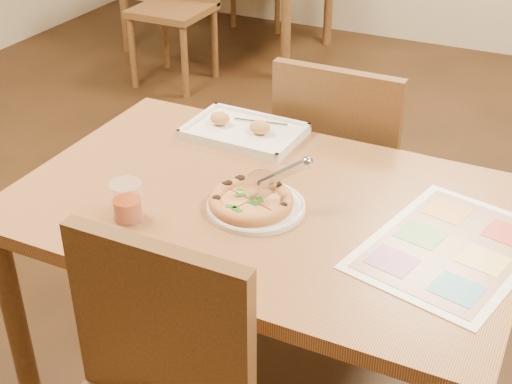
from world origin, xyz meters
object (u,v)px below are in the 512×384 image
at_px(glass_tumbler, 127,203).
at_px(pizza_cutter, 275,177).
at_px(chair_far, 342,155).
at_px(appetizer_tray, 244,132).
at_px(pizza, 251,201).
at_px(plate, 256,207).
at_px(dining_table, 266,227).
at_px(menu, 451,248).

bearing_deg(glass_tumbler, pizza_cutter, 34.18).
height_order(chair_far, appetizer_tray, chair_far).
xyz_separation_m(chair_far, pizza, (-0.01, -0.66, 0.18)).
bearing_deg(chair_far, plate, 89.59).
bearing_deg(pizza, chair_far, 88.75).
xyz_separation_m(dining_table, glass_tumbler, (-0.27, -0.23, 0.13)).
relative_size(chair_far, pizza_cutter, 3.49).
bearing_deg(dining_table, appetizer_tray, 125.58).
distance_m(dining_table, pizza_cutter, 0.18).
bearing_deg(pizza_cutter, pizza, 176.41).
height_order(chair_far, plate, chair_far).
xyz_separation_m(pizza, appetizer_tray, (-0.21, 0.37, -0.01)).
distance_m(plate, pizza, 0.02).
relative_size(glass_tumbler, menu, 0.21).
height_order(pizza, glass_tumbler, glass_tumbler).
height_order(chair_far, pizza, chair_far).
xyz_separation_m(pizza, glass_tumbler, (-0.26, -0.17, 0.02)).
bearing_deg(chair_far, menu, 128.25).
bearing_deg(menu, dining_table, 179.08).
bearing_deg(menu, pizza_cutter, -178.28).
distance_m(pizza_cutter, glass_tumbler, 0.37).
bearing_deg(dining_table, chair_far, 90.00).
distance_m(plate, glass_tumbler, 0.32).
xyz_separation_m(plate, glass_tumbler, (-0.27, -0.18, 0.04)).
xyz_separation_m(pizza_cutter, appetizer_tray, (-0.26, 0.33, -0.07)).
bearing_deg(dining_table, menu, -0.92).
distance_m(chair_far, appetizer_tray, 0.40).
distance_m(chair_far, glass_tumbler, 0.89).
height_order(pizza, menu, pizza).
distance_m(plate, menu, 0.49).
distance_m(dining_table, glass_tumbler, 0.38).
relative_size(dining_table, glass_tumbler, 12.92).
bearing_deg(glass_tumbler, menu, 16.36).
distance_m(plate, pizza_cutter, 0.09).
xyz_separation_m(dining_table, chair_far, (-0.00, 0.60, -0.07)).
bearing_deg(plate, appetizer_tray, 121.04).
height_order(pizza, pizza_cutter, pizza_cutter).
distance_m(pizza, pizza_cutter, 0.09).
bearing_deg(pizza, pizza_cutter, 37.59).
bearing_deg(chair_far, dining_table, 90.00).
bearing_deg(menu, pizza, -174.10).
bearing_deg(appetizer_tray, chair_far, 53.10).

